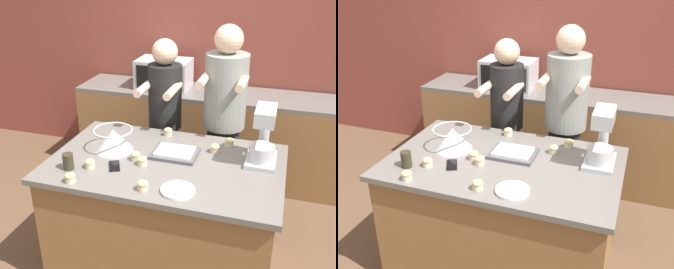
# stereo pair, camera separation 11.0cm
# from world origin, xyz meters

# --- Properties ---
(ground_plane) EXTENTS (16.00, 16.00, 0.00)m
(ground_plane) POSITION_xyz_m (0.00, 0.00, 0.00)
(ground_plane) COLOR brown
(back_wall) EXTENTS (10.00, 0.06, 2.70)m
(back_wall) POSITION_xyz_m (0.00, 1.88, 1.35)
(back_wall) COLOR brown
(back_wall) RESTS_ON ground_plane
(island_counter) EXTENTS (1.61, 1.02, 0.91)m
(island_counter) POSITION_xyz_m (0.00, 0.00, 0.46)
(island_counter) COLOR olive
(island_counter) RESTS_ON ground_plane
(back_counter) EXTENTS (2.80, 0.60, 0.94)m
(back_counter) POSITION_xyz_m (0.00, 1.53, 0.47)
(back_counter) COLOR olive
(back_counter) RESTS_ON ground_plane
(person_left) EXTENTS (0.31, 0.48, 1.61)m
(person_left) POSITION_xyz_m (-0.24, 0.74, 0.87)
(person_left) COLOR #232328
(person_left) RESTS_ON ground_plane
(person_right) EXTENTS (0.36, 0.51, 1.74)m
(person_right) POSITION_xyz_m (0.27, 0.74, 0.92)
(person_right) COLOR #232328
(person_right) RESTS_ON ground_plane
(stand_mixer) EXTENTS (0.20, 0.30, 0.40)m
(stand_mixer) POSITION_xyz_m (0.63, 0.19, 1.09)
(stand_mixer) COLOR #B2B7BC
(stand_mixer) RESTS_ON island_counter
(mixing_bowl) EXTENTS (0.29, 0.29, 0.16)m
(mixing_bowl) POSITION_xyz_m (-0.42, 0.06, 1.00)
(mixing_bowl) COLOR #BCBCC1
(mixing_bowl) RESTS_ON island_counter
(baking_tray) EXTENTS (0.32, 0.25, 0.04)m
(baking_tray) POSITION_xyz_m (0.03, 0.10, 0.93)
(baking_tray) COLOR #4C4C51
(baking_tray) RESTS_ON island_counter
(microwave_oven) EXTENTS (0.55, 0.38, 0.30)m
(microwave_oven) POSITION_xyz_m (-0.50, 1.52, 1.09)
(microwave_oven) COLOR #B7B7BC
(microwave_oven) RESTS_ON back_counter
(cell_phone) EXTENTS (0.13, 0.16, 0.01)m
(cell_phone) POSITION_xyz_m (-0.31, -0.18, 0.92)
(cell_phone) COLOR black
(cell_phone) RESTS_ON island_counter
(drinking_glass) EXTENTS (0.07, 0.07, 0.11)m
(drinking_glass) POSITION_xyz_m (-0.58, -0.30, 0.97)
(drinking_glass) COLOR #332D1E
(drinking_glass) RESTS_ON island_counter
(small_plate) EXTENTS (0.21, 0.21, 0.02)m
(small_plate) POSITION_xyz_m (0.19, -0.35, 0.92)
(small_plate) COLOR white
(small_plate) RESTS_ON island_counter
(cupcake_0) EXTENTS (0.07, 0.07, 0.06)m
(cupcake_0) POSITION_xyz_m (-0.02, -0.39, 0.94)
(cupcake_0) COLOR beige
(cupcake_0) RESTS_ON island_counter
(cupcake_1) EXTENTS (0.07, 0.07, 0.06)m
(cupcake_1) POSITION_xyz_m (-0.46, -0.24, 0.94)
(cupcake_1) COLOR beige
(cupcake_1) RESTS_ON island_counter
(cupcake_2) EXTENTS (0.07, 0.07, 0.06)m
(cupcake_2) POSITION_xyz_m (0.38, 0.37, 0.94)
(cupcake_2) COLOR beige
(cupcake_2) RESTS_ON island_counter
(cupcake_3) EXTENTS (0.07, 0.07, 0.06)m
(cupcake_3) POSITION_xyz_m (-0.14, -0.10, 0.94)
(cupcake_3) COLOR beige
(cupcake_3) RESTS_ON island_counter
(cupcake_4) EXTENTS (0.07, 0.07, 0.06)m
(cupcake_4) POSITION_xyz_m (-0.49, -0.44, 0.94)
(cupcake_4) COLOR beige
(cupcake_4) RESTS_ON island_counter
(cupcake_5) EXTENTS (0.07, 0.07, 0.06)m
(cupcake_5) POSITION_xyz_m (-0.21, -0.05, 0.94)
(cupcake_5) COLOR beige
(cupcake_5) RESTS_ON island_counter
(cupcake_6) EXTENTS (0.07, 0.07, 0.06)m
(cupcake_6) POSITION_xyz_m (-0.11, 0.42, 0.94)
(cupcake_6) COLOR beige
(cupcake_6) RESTS_ON island_counter
(cupcake_7) EXTENTS (0.07, 0.07, 0.06)m
(cupcake_7) POSITION_xyz_m (0.30, 0.24, 0.94)
(cupcake_7) COLOR beige
(cupcake_7) RESTS_ON island_counter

